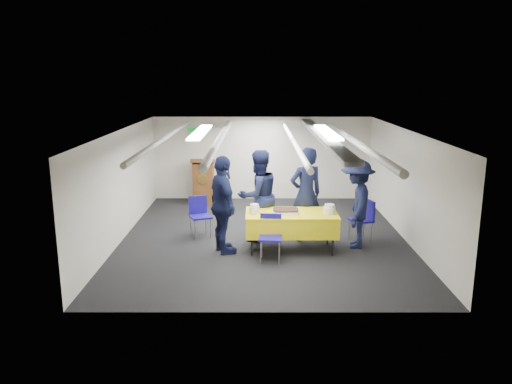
{
  "coord_description": "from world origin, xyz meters",
  "views": [
    {
      "loc": [
        -0.15,
        -10.24,
        3.4
      ],
      "look_at": [
        -0.16,
        -0.2,
        1.05
      ],
      "focal_mm": 35.0,
      "sensor_mm": 36.0,
      "label": 1
    }
  ],
  "objects_px": {
    "sailor_c": "(223,205)",
    "chair_right": "(365,216)",
    "podium": "(203,180)",
    "sailor_d": "(357,204)",
    "sailor_b": "(258,196)",
    "chair_left": "(199,212)",
    "serving_table": "(291,223)",
    "chair_near": "(271,232)",
    "sailor_a": "(306,194)",
    "sheet_cake": "(286,211)"
  },
  "relations": [
    {
      "from": "sailor_a",
      "to": "chair_right",
      "type": "bearing_deg",
      "value": 156.71
    },
    {
      "from": "chair_near",
      "to": "sailor_b",
      "type": "height_order",
      "value": "sailor_b"
    },
    {
      "from": "serving_table",
      "to": "chair_near",
      "type": "distance_m",
      "value": 0.68
    },
    {
      "from": "sailor_a",
      "to": "serving_table",
      "type": "bearing_deg",
      "value": 41.26
    },
    {
      "from": "serving_table",
      "to": "chair_left",
      "type": "xyz_separation_m",
      "value": [
        -1.93,
        0.9,
        -0.03
      ]
    },
    {
      "from": "chair_near",
      "to": "sailor_b",
      "type": "relative_size",
      "value": 0.45
    },
    {
      "from": "podium",
      "to": "chair_near",
      "type": "height_order",
      "value": "podium"
    },
    {
      "from": "serving_table",
      "to": "sailor_b",
      "type": "bearing_deg",
      "value": 136.35
    },
    {
      "from": "chair_near",
      "to": "chair_left",
      "type": "relative_size",
      "value": 1.0
    },
    {
      "from": "sheet_cake",
      "to": "sailor_b",
      "type": "distance_m",
      "value": 0.86
    },
    {
      "from": "chair_left",
      "to": "chair_near",
      "type": "bearing_deg",
      "value": -43.64
    },
    {
      "from": "sailor_c",
      "to": "chair_right",
      "type": "bearing_deg",
      "value": -98.21
    },
    {
      "from": "sailor_a",
      "to": "sailor_b",
      "type": "relative_size",
      "value": 1.03
    },
    {
      "from": "chair_left",
      "to": "sailor_b",
      "type": "distance_m",
      "value": 1.37
    },
    {
      "from": "sheet_cake",
      "to": "sailor_c",
      "type": "bearing_deg",
      "value": -174.53
    },
    {
      "from": "sheet_cake",
      "to": "sailor_d",
      "type": "xyz_separation_m",
      "value": [
        1.44,
        0.24,
        0.09
      ]
    },
    {
      "from": "chair_left",
      "to": "sailor_c",
      "type": "relative_size",
      "value": 0.45
    },
    {
      "from": "chair_left",
      "to": "sailor_d",
      "type": "relative_size",
      "value": 0.48
    },
    {
      "from": "sailor_d",
      "to": "sailor_b",
      "type": "bearing_deg",
      "value": -89.83
    },
    {
      "from": "sailor_a",
      "to": "sailor_d",
      "type": "distance_m",
      "value": 1.08
    },
    {
      "from": "sheet_cake",
      "to": "sailor_d",
      "type": "relative_size",
      "value": 0.27
    },
    {
      "from": "podium",
      "to": "chair_right",
      "type": "height_order",
      "value": "podium"
    },
    {
      "from": "podium",
      "to": "sailor_d",
      "type": "relative_size",
      "value": 0.7
    },
    {
      "from": "chair_near",
      "to": "chair_left",
      "type": "distance_m",
      "value": 2.07
    },
    {
      "from": "serving_table",
      "to": "sailor_a",
      "type": "distance_m",
      "value": 0.84
    },
    {
      "from": "chair_right",
      "to": "sailor_d",
      "type": "bearing_deg",
      "value": -124.07
    },
    {
      "from": "sailor_a",
      "to": "sailor_d",
      "type": "height_order",
      "value": "sailor_a"
    },
    {
      "from": "sailor_b",
      "to": "podium",
      "type": "bearing_deg",
      "value": -97.24
    },
    {
      "from": "serving_table",
      "to": "podium",
      "type": "height_order",
      "value": "podium"
    },
    {
      "from": "sailor_c",
      "to": "chair_left",
      "type": "bearing_deg",
      "value": 6.81
    },
    {
      "from": "serving_table",
      "to": "sailor_a",
      "type": "relative_size",
      "value": 0.91
    },
    {
      "from": "sheet_cake",
      "to": "chair_left",
      "type": "relative_size",
      "value": 0.56
    },
    {
      "from": "sailor_a",
      "to": "sailor_b",
      "type": "xyz_separation_m",
      "value": [
        -0.99,
        -0.02,
        -0.03
      ]
    },
    {
      "from": "sailor_b",
      "to": "sailor_d",
      "type": "height_order",
      "value": "sailor_b"
    },
    {
      "from": "podium",
      "to": "sailor_c",
      "type": "distance_m",
      "value": 4.07
    },
    {
      "from": "sheet_cake",
      "to": "podium",
      "type": "distance_m",
      "value": 4.36
    },
    {
      "from": "serving_table",
      "to": "podium",
      "type": "relative_size",
      "value": 1.44
    },
    {
      "from": "sheet_cake",
      "to": "chair_left",
      "type": "bearing_deg",
      "value": 152.62
    },
    {
      "from": "serving_table",
      "to": "sheet_cake",
      "type": "height_order",
      "value": "sheet_cake"
    },
    {
      "from": "chair_near",
      "to": "chair_right",
      "type": "bearing_deg",
      "value": 29.08
    },
    {
      "from": "chair_left",
      "to": "sailor_a",
      "type": "relative_size",
      "value": 0.44
    },
    {
      "from": "serving_table",
      "to": "sailor_a",
      "type": "bearing_deg",
      "value": 62.16
    },
    {
      "from": "chair_near",
      "to": "podium",
      "type": "bearing_deg",
      "value": 111.44
    },
    {
      "from": "serving_table",
      "to": "chair_near",
      "type": "relative_size",
      "value": 2.07
    },
    {
      "from": "serving_table",
      "to": "chair_left",
      "type": "distance_m",
      "value": 2.13
    },
    {
      "from": "chair_left",
      "to": "sailor_d",
      "type": "distance_m",
      "value": 3.34
    },
    {
      "from": "sailor_b",
      "to": "sailor_c",
      "type": "distance_m",
      "value": 1.03
    },
    {
      "from": "chair_near",
      "to": "sailor_c",
      "type": "distance_m",
      "value": 1.08
    },
    {
      "from": "chair_right",
      "to": "sailor_b",
      "type": "height_order",
      "value": "sailor_b"
    },
    {
      "from": "sheet_cake",
      "to": "chair_right",
      "type": "distance_m",
      "value": 1.83
    }
  ]
}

